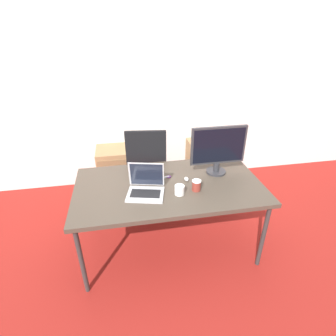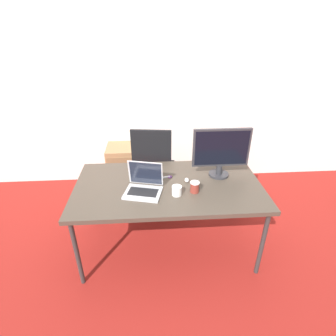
{
  "view_description": "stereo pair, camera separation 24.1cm",
  "coord_description": "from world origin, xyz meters",
  "px_view_note": "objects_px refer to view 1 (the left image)",
  "views": [
    {
      "loc": [
        -0.38,
        -2.03,
        2.06
      ],
      "look_at": [
        0.0,
        0.05,
        0.91
      ],
      "focal_mm": 28.0,
      "sensor_mm": 36.0,
      "label": 1
    },
    {
      "loc": [
        -0.15,
        -2.06,
        2.06
      ],
      "look_at": [
        0.0,
        0.05,
        0.91
      ],
      "focal_mm": 28.0,
      "sensor_mm": 36.0,
      "label": 2
    }
  ],
  "objects_px": {
    "laptop_center": "(146,187)",
    "monitor": "(218,149)",
    "coffee_cup_white": "(180,190)",
    "office_chair": "(148,177)",
    "cabinet_right": "(202,162)",
    "cabinet_left": "(114,170)",
    "coffee_cup_brown": "(196,185)",
    "mouse": "(186,179)"
  },
  "relations": [
    {
      "from": "cabinet_right",
      "to": "monitor",
      "type": "bearing_deg",
      "value": -101.5
    },
    {
      "from": "monitor",
      "to": "cabinet_left",
      "type": "bearing_deg",
      "value": 134.45
    },
    {
      "from": "office_chair",
      "to": "coffee_cup_white",
      "type": "distance_m",
      "value": 1.02
    },
    {
      "from": "office_chair",
      "to": "mouse",
      "type": "relative_size",
      "value": 17.49
    },
    {
      "from": "cabinet_left",
      "to": "mouse",
      "type": "relative_size",
      "value": 9.93
    },
    {
      "from": "office_chair",
      "to": "coffee_cup_brown",
      "type": "bearing_deg",
      "value": -68.52
    },
    {
      "from": "office_chair",
      "to": "cabinet_right",
      "type": "relative_size",
      "value": 1.76
    },
    {
      "from": "laptop_center",
      "to": "cabinet_left",
      "type": "bearing_deg",
      "value": 103.86
    },
    {
      "from": "monitor",
      "to": "mouse",
      "type": "distance_m",
      "value": 0.42
    },
    {
      "from": "coffee_cup_brown",
      "to": "cabinet_right",
      "type": "bearing_deg",
      "value": 69.61
    },
    {
      "from": "monitor",
      "to": "coffee_cup_white",
      "type": "distance_m",
      "value": 0.59
    },
    {
      "from": "laptop_center",
      "to": "mouse",
      "type": "bearing_deg",
      "value": 18.59
    },
    {
      "from": "cabinet_right",
      "to": "laptop_center",
      "type": "distance_m",
      "value": 1.7
    },
    {
      "from": "office_chair",
      "to": "coffee_cup_white",
      "type": "height_order",
      "value": "office_chair"
    },
    {
      "from": "cabinet_right",
      "to": "coffee_cup_white",
      "type": "height_order",
      "value": "coffee_cup_white"
    },
    {
      "from": "mouse",
      "to": "laptop_center",
      "type": "bearing_deg",
      "value": -161.41
    },
    {
      "from": "coffee_cup_white",
      "to": "monitor",
      "type": "bearing_deg",
      "value": 34.94
    },
    {
      "from": "coffee_cup_white",
      "to": "cabinet_right",
      "type": "bearing_deg",
      "value": 64.4
    },
    {
      "from": "coffee_cup_white",
      "to": "coffee_cup_brown",
      "type": "xyz_separation_m",
      "value": [
        0.16,
        0.03,
        0.01
      ]
    },
    {
      "from": "laptop_center",
      "to": "coffee_cup_brown",
      "type": "distance_m",
      "value": 0.45
    },
    {
      "from": "cabinet_left",
      "to": "coffee_cup_brown",
      "type": "relative_size",
      "value": 6.23
    },
    {
      "from": "office_chair",
      "to": "cabinet_left",
      "type": "distance_m",
      "value": 0.64
    },
    {
      "from": "cabinet_right",
      "to": "mouse",
      "type": "distance_m",
      "value": 1.38
    },
    {
      "from": "laptop_center",
      "to": "monitor",
      "type": "relative_size",
      "value": 0.67
    },
    {
      "from": "laptop_center",
      "to": "coffee_cup_white",
      "type": "relative_size",
      "value": 4.22
    },
    {
      "from": "cabinet_left",
      "to": "monitor",
      "type": "distance_m",
      "value": 1.67
    },
    {
      "from": "monitor",
      "to": "mouse",
      "type": "height_order",
      "value": "monitor"
    },
    {
      "from": "cabinet_right",
      "to": "coffee_cup_brown",
      "type": "height_order",
      "value": "coffee_cup_brown"
    },
    {
      "from": "office_chair",
      "to": "coffee_cup_white",
      "type": "relative_size",
      "value": 12.57
    },
    {
      "from": "laptop_center",
      "to": "mouse",
      "type": "relative_size",
      "value": 5.87
    },
    {
      "from": "mouse",
      "to": "cabinet_right",
      "type": "bearing_deg",
      "value": 64.95
    },
    {
      "from": "cabinet_right",
      "to": "mouse",
      "type": "xyz_separation_m",
      "value": [
        -0.55,
        -1.18,
        0.46
      ]
    },
    {
      "from": "office_chair",
      "to": "cabinet_left",
      "type": "xyz_separation_m",
      "value": [
        -0.42,
        0.47,
        -0.1
      ]
    },
    {
      "from": "cabinet_right",
      "to": "coffee_cup_white",
      "type": "xyz_separation_m",
      "value": [
        -0.67,
        -1.39,
        0.49
      ]
    },
    {
      "from": "laptop_center",
      "to": "mouse",
      "type": "height_order",
      "value": "laptop_center"
    },
    {
      "from": "cabinet_left",
      "to": "monitor",
      "type": "height_order",
      "value": "monitor"
    },
    {
      "from": "cabinet_right",
      "to": "laptop_center",
      "type": "bearing_deg",
      "value": -125.98
    },
    {
      "from": "office_chair",
      "to": "coffee_cup_brown",
      "type": "relative_size",
      "value": 10.97
    },
    {
      "from": "monitor",
      "to": "coffee_cup_white",
      "type": "relative_size",
      "value": 6.26
    },
    {
      "from": "cabinet_left",
      "to": "monitor",
      "type": "bearing_deg",
      "value": -45.55
    },
    {
      "from": "cabinet_left",
      "to": "coffee_cup_white",
      "type": "xyz_separation_m",
      "value": [
        0.61,
        -1.39,
        0.49
      ]
    },
    {
      "from": "coffee_cup_brown",
      "to": "laptop_center",
      "type": "bearing_deg",
      "value": 174.56
    }
  ]
}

